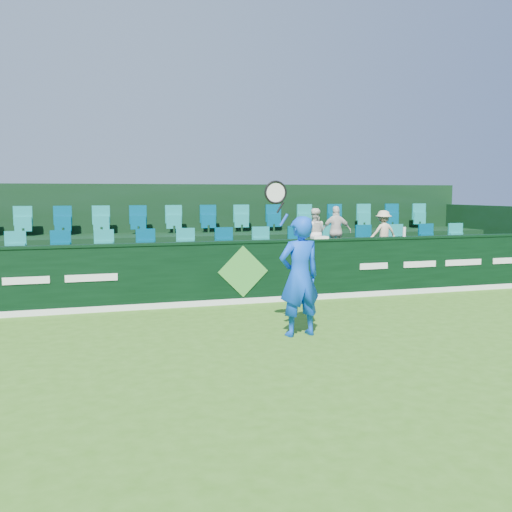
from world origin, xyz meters
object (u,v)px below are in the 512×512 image
object	(u,v)px
tennis_player	(299,276)
drinks_bottle	(404,232)
spectator_middle	(336,231)
spectator_left	(314,233)
towel	(320,238)
spectator_right	(383,233)

from	to	relation	value
tennis_player	drinks_bottle	bearing A→B (deg)	38.36
spectator_middle	spectator_left	bearing A→B (deg)	15.18
spectator_left	towel	world-z (taller)	spectator_left
tennis_player	drinks_bottle	size ratio (longest dim) A/B	11.73
spectator_right	spectator_middle	bearing A→B (deg)	-0.90
spectator_left	towel	bearing A→B (deg)	91.40
towel	spectator_left	bearing A→B (deg)	73.44
spectator_middle	spectator_right	bearing A→B (deg)	-164.82
spectator_left	towel	xyz separation A→B (m)	(-0.33, -1.12, -0.02)
spectator_middle	towel	size ratio (longest dim) A/B	3.57
tennis_player	drinks_bottle	xyz separation A→B (m)	(3.76, 2.98, 0.46)
spectator_left	towel	distance (m)	1.17
spectator_middle	spectator_right	size ratio (longest dim) A/B	1.11
spectator_right	towel	bearing A→B (deg)	25.97
tennis_player	spectator_right	world-z (taller)	tennis_player
spectator_left	drinks_bottle	bearing A→B (deg)	166.03
spectator_middle	towel	distance (m)	1.45
spectator_left	spectator_right	bearing A→B (deg)	-162.03
spectator_middle	drinks_bottle	size ratio (longest dim) A/B	5.55
spectator_middle	towel	bearing A→B (deg)	65.78
spectator_right	towel	xyz separation A→B (m)	(-2.21, -1.12, 0.01)
spectator_right	spectator_left	bearing A→B (deg)	-0.90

